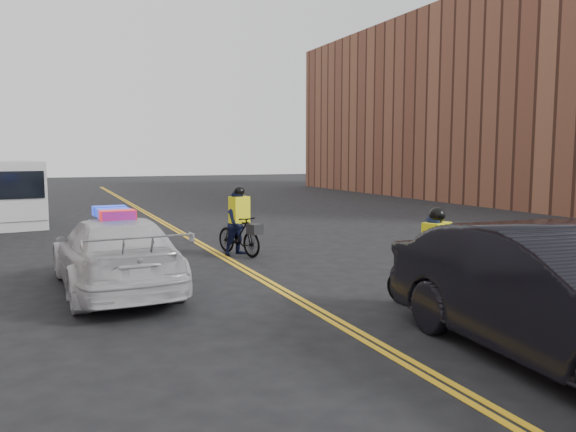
# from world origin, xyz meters

# --- Properties ---
(ground) EXTENTS (120.00, 120.00, 0.00)m
(ground) POSITION_xyz_m (0.00, 0.00, 0.00)
(ground) COLOR black
(ground) RESTS_ON ground
(center_line_left) EXTENTS (0.10, 60.00, 0.01)m
(center_line_left) POSITION_xyz_m (-0.08, 8.00, 0.01)
(center_line_left) COLOR yellow
(center_line_left) RESTS_ON ground
(center_line_right) EXTENTS (0.10, 60.00, 0.01)m
(center_line_right) POSITION_xyz_m (0.08, 8.00, 0.01)
(center_line_right) COLOR yellow
(center_line_right) RESTS_ON ground
(building_across) EXTENTS (12.00, 30.00, 11.00)m
(building_across) POSITION_xyz_m (22.00, 18.00, 5.50)
(building_across) COLOR brown
(building_across) RESTS_ON ground
(police_cruiser) EXTENTS (2.28, 5.07, 1.60)m
(police_cruiser) POSITION_xyz_m (-2.95, 1.42, 0.73)
(police_cruiser) COLOR silver
(police_cruiser) RESTS_ON ground
(dark_sedan) EXTENTS (2.18, 5.37, 1.73)m
(dark_sedan) POSITION_xyz_m (1.70, -4.82, 0.87)
(dark_sedan) COLOR black
(dark_sedan) RESTS_ON ground
(cargo_van) EXTENTS (2.86, 5.93, 2.38)m
(cargo_van) POSITION_xyz_m (-5.47, 13.87, 1.17)
(cargo_van) COLOR silver
(cargo_van) RESTS_ON ground
(cyclist_near) EXTENTS (1.26, 1.89, 1.76)m
(cyclist_near) POSITION_xyz_m (1.86, -2.19, 0.61)
(cyclist_near) COLOR black
(cyclist_near) RESTS_ON ground
(cyclist_far) EXTENTS (1.03, 1.86, 1.81)m
(cyclist_far) POSITION_xyz_m (0.49, 4.12, 0.71)
(cyclist_far) COLOR black
(cyclist_far) RESTS_ON ground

